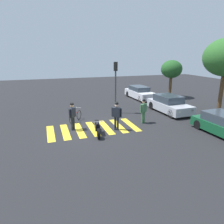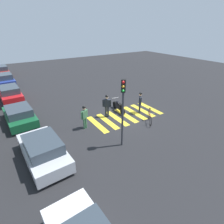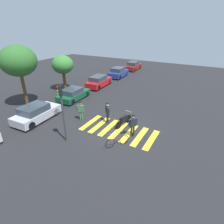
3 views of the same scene
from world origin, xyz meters
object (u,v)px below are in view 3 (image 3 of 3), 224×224
traffic_light_pole (62,105)px  car_green_compact (73,94)px  officer_by_motorcycle (133,123)px  car_silver_sedan (36,113)px  officer_on_foot (107,111)px  car_red_convertible (99,81)px  car_maroon_wagon (133,66)px  car_blue_hatchback (118,72)px  leaning_bicycle (117,141)px  police_motorcycle (124,120)px  pedestrian_bystander (81,109)px

traffic_light_pole → car_green_compact: bearing=36.0°
officer_by_motorcycle → car_silver_sedan: officer_by_motorcycle is taller
traffic_light_pole → officer_on_foot: bearing=-18.3°
car_red_convertible → car_maroon_wagon: (11.49, -0.06, -0.00)m
car_blue_hatchback → traffic_light_pole: (-17.48, -4.81, 2.08)m
leaning_bicycle → car_maroon_wagon: size_ratio=0.33×
police_motorcycle → car_green_compact: bearing=71.5°
officer_on_foot → pedestrian_bystander: 2.37m
officer_on_foot → pedestrian_bystander: size_ratio=1.07×
car_blue_hatchback → officer_by_motorcycle: bearing=-149.1°
leaning_bicycle → car_silver_sedan: 7.88m
police_motorcycle → car_blue_hatchback: size_ratio=0.51×
car_red_convertible → car_maroon_wagon: car_maroon_wagon is taller
car_silver_sedan → car_maroon_wagon: 22.20m
leaning_bicycle → traffic_light_pole: 4.44m
officer_by_motorcycle → car_maroon_wagon: officer_by_motorcycle is taller
car_blue_hatchback → leaning_bicycle: bearing=-152.9°
officer_by_motorcycle → car_blue_hatchback: (14.59, 8.74, -0.36)m
pedestrian_bystander → leaning_bicycle: bearing=-112.2°
police_motorcycle → officer_by_motorcycle: (-1.21, -1.32, 0.63)m
car_green_compact → traffic_light_pole: 8.41m
car_silver_sedan → officer_by_motorcycle: bearing=-78.3°
police_motorcycle → car_maroon_wagon: bearing=21.0°
car_maroon_wagon → traffic_light_pole: bearing=-168.5°
car_silver_sedan → car_red_convertible: 10.71m
leaning_bicycle → pedestrian_bystander: pedestrian_bystander is taller
car_green_compact → traffic_light_pole: bearing=-144.0°
officer_on_foot → traffic_light_pole: traffic_light_pole is taller
police_motorcycle → officer_on_foot: (-0.31, 1.36, 0.66)m
officer_on_foot → officer_by_motorcycle: 2.82m
police_motorcycle → officer_on_foot: bearing=102.9°
car_maroon_wagon → traffic_light_pole: (-23.36, -4.77, 2.11)m
leaning_bicycle → car_silver_sedan: (-0.07, 7.88, 0.30)m
leaning_bicycle → officer_on_foot: bearing=41.6°
officer_on_foot → car_green_compact: officer_on_foot is taller
car_maroon_wagon → pedestrian_bystander: bearing=-169.5°
car_green_compact → leaning_bicycle: bearing=-122.7°
car_green_compact → pedestrian_bystander: bearing=-132.8°
police_motorcycle → traffic_light_pole: (-4.10, 2.62, 2.35)m
leaning_bicycle → officer_by_motorcycle: size_ratio=0.79×
car_red_convertible → car_maroon_wagon: size_ratio=0.99×
police_motorcycle → car_maroon_wagon: car_maroon_wagon is taller
pedestrian_bystander → car_maroon_wagon: bearing=10.5°
leaning_bicycle → car_green_compact: bearing=57.3°
car_green_compact → car_red_convertible: (5.30, 0.06, 0.09)m
traffic_light_pole → pedestrian_bystander: bearing=18.2°
car_maroon_wagon → officer_on_foot: bearing=-162.9°
police_motorcycle → car_green_compact: size_ratio=0.52×
pedestrian_bystander → car_maroon_wagon: size_ratio=0.40×
car_red_convertible → traffic_light_pole: size_ratio=1.05×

